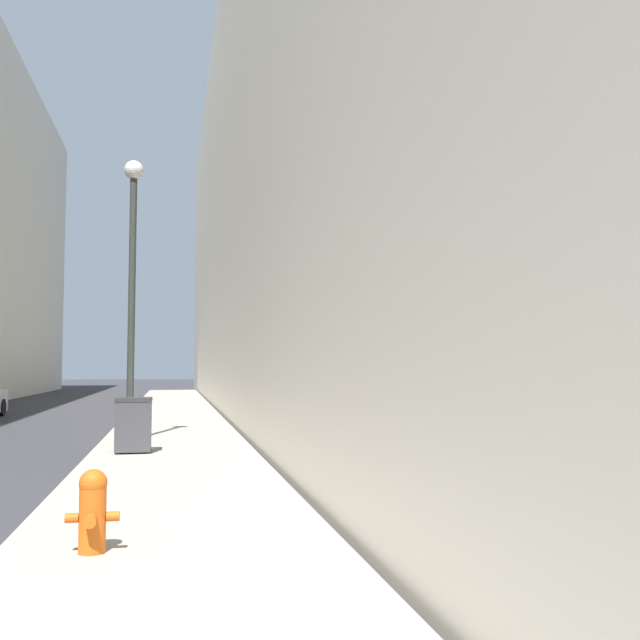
{
  "coord_description": "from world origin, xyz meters",
  "views": [
    {
      "loc": [
        5.0,
        -5.53,
        1.85
      ],
      "look_at": [
        9.46,
        16.01,
        3.29
      ],
      "focal_mm": 40.0,
      "sensor_mm": 36.0,
      "label": 1
    }
  ],
  "objects": [
    {
      "name": "building_right_stone",
      "position": [
        12.8,
        26.0,
        9.36
      ],
      "size": [
        12.0,
        60.0,
        18.72
      ],
      "color": "beige",
      "rests_on": "ground"
    },
    {
      "name": "fire_hydrant",
      "position": [
        4.29,
        1.47,
        0.53
      ],
      "size": [
        0.49,
        0.37,
        0.77
      ],
      "color": "#D15614",
      "rests_on": "sidewalk_right"
    },
    {
      "name": "lamppost",
      "position": [
        4.04,
        11.69,
        4.06
      ],
      "size": [
        0.45,
        0.45,
        6.62
      ],
      "color": "#2D332D",
      "rests_on": "sidewalk_right"
    },
    {
      "name": "sidewalk_right",
      "position": [
        5.05,
        18.0,
        0.06
      ],
      "size": [
        3.3,
        60.0,
        0.13
      ],
      "color": "#9E998E",
      "rests_on": "ground"
    },
    {
      "name": "trash_bin",
      "position": [
        4.25,
        9.33,
        0.69
      ],
      "size": [
        0.72,
        0.64,
        1.1
      ],
      "color": "#3D3D42",
      "rests_on": "sidewalk_right"
    }
  ]
}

